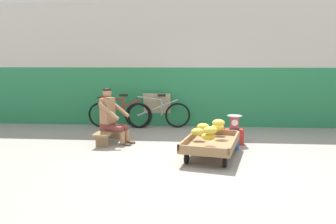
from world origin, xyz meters
TOP-DOWN VIEW (x-y plane):
  - ground_plane at (0.00, 0.00)m, footprint 80.00×80.00m
  - back_wall at (0.00, 3.36)m, footprint 16.00×0.30m
  - banana_cart at (0.14, 0.43)m, footprint 1.15×1.60m
  - banana_pile at (0.11, 0.61)m, footprint 0.66×1.12m
  - low_bench at (-1.95, 1.34)m, footprint 0.37×1.12m
  - vendor_seated at (-1.87, 1.31)m, footprint 0.73×0.60m
  - plastic_crate at (0.65, 1.40)m, footprint 0.36×0.28m
  - weighing_scale at (0.65, 1.40)m, footprint 0.30×0.30m
  - bicycle_near_left at (-2.05, 2.88)m, footprint 1.66×0.48m
  - bicycle_far_left at (-1.09, 2.94)m, footprint 1.65×0.48m
  - sign_board at (-1.13, 3.20)m, footprint 0.70×0.29m
  - shopping_bag at (0.60, 0.99)m, footprint 0.18×0.12m

SIDE VIEW (x-z plane):
  - ground_plane at x=0.00m, z-range 0.00..0.00m
  - shopping_bag at x=0.60m, z-range 0.00..0.24m
  - plastic_crate at x=0.65m, z-range 0.00..0.30m
  - low_bench at x=-1.95m, z-range 0.06..0.33m
  - banana_cart at x=0.14m, z-range 0.06..0.42m
  - bicycle_near_left at x=-2.05m, z-range -0.08..0.78m
  - bicycle_far_left at x=-1.09m, z-range -0.08..0.78m
  - sign_board at x=-1.13m, z-range 0.00..0.86m
  - weighing_scale at x=0.65m, z-range 0.31..0.60m
  - banana_pile at x=0.11m, z-range 0.34..0.60m
  - vendor_seated at x=-1.87m, z-range 0.00..1.14m
  - back_wall at x=0.00m, z-range 0.00..3.20m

